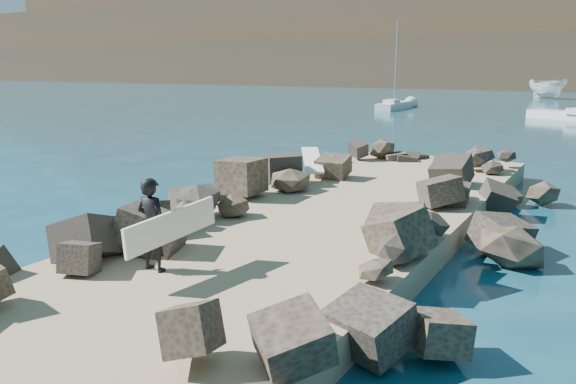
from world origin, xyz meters
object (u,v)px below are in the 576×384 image
at_px(boat_imported, 548,89).
at_px(surfer_with_board, 155,225).
at_px(surfboard_resting, 312,163).
at_px(sailboat_a, 394,106).

xyz_separation_m(boat_imported, surfer_with_board, (1.74, -72.43, 0.14)).
distance_m(boat_imported, surfer_with_board, 72.45).
bearing_deg(surfboard_resting, boat_imported, 56.75).
bearing_deg(surfer_with_board, boat_imported, 91.37).
distance_m(surfboard_resting, sailboat_a, 38.33).
height_order(surfer_with_board, sailboat_a, sailboat_a).
xyz_separation_m(boat_imported, sailboat_a, (-10.65, -26.79, -0.94)).
height_order(surfboard_resting, surfer_with_board, surfer_with_board).
bearing_deg(surfboard_resting, sailboat_a, 72.92).
bearing_deg(sailboat_a, surfer_with_board, -74.82).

